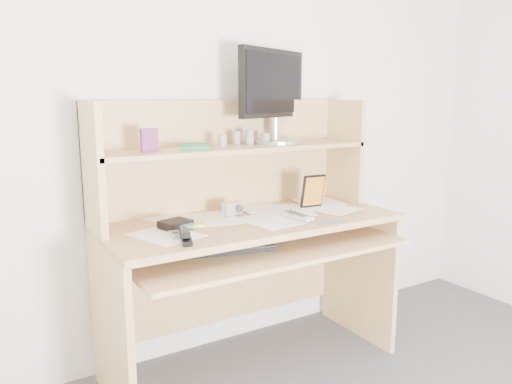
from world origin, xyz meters
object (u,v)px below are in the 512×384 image
monitor (273,93)px  desk (244,227)px  keyboard (228,248)px  tv_remote (296,216)px  game_case (313,191)px

monitor → desk: bearing=-176.8°
desk → keyboard: (-0.18, -0.18, -0.03)m
keyboard → monitor: monitor is taller
desk → tv_remote: size_ratio=7.42×
keyboard → desk: bearing=58.8°
keyboard → game_case: (0.56, 0.13, 0.18)m
game_case → keyboard: bearing=-161.1°
desk → keyboard: size_ratio=3.29×
keyboard → monitor: bearing=50.1°
keyboard → monitor: 0.86m
keyboard → monitor: size_ratio=0.83×
monitor → keyboard: bearing=-169.0°
tv_remote → keyboard: bearing=170.3°
monitor → tv_remote: bearing=-127.9°
tv_remote → game_case: size_ratio=1.10×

